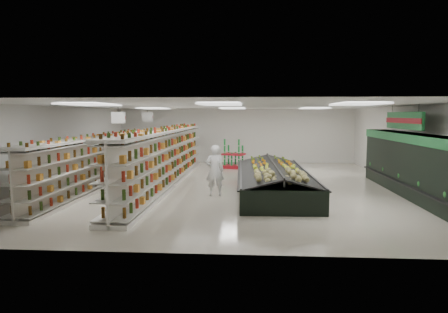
# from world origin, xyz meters

# --- Properties ---
(floor) EXTENTS (16.00, 16.00, 0.00)m
(floor) POSITION_xyz_m (0.00, 0.00, 0.00)
(floor) COLOR beige
(floor) RESTS_ON ground
(ceiling) EXTENTS (14.00, 16.00, 0.02)m
(ceiling) POSITION_xyz_m (0.00, 0.00, 3.20)
(ceiling) COLOR white
(ceiling) RESTS_ON wall_back
(wall_back) EXTENTS (14.00, 0.02, 3.20)m
(wall_back) POSITION_xyz_m (0.00, 8.00, 1.60)
(wall_back) COLOR silver
(wall_back) RESTS_ON floor
(wall_front) EXTENTS (14.00, 0.02, 3.20)m
(wall_front) POSITION_xyz_m (0.00, -8.00, 1.60)
(wall_front) COLOR silver
(wall_front) RESTS_ON floor
(wall_left) EXTENTS (0.02, 16.00, 3.20)m
(wall_left) POSITION_xyz_m (-7.00, 0.00, 1.60)
(wall_left) COLOR silver
(wall_left) RESTS_ON floor
(wall_right) EXTENTS (0.02, 16.00, 3.20)m
(wall_right) POSITION_xyz_m (7.00, 0.00, 1.60)
(wall_right) COLOR silver
(wall_right) RESTS_ON floor
(produce_wall_case) EXTENTS (0.93, 8.00, 2.20)m
(produce_wall_case) POSITION_xyz_m (6.53, -1.50, 1.24)
(produce_wall_case) COLOR black
(produce_wall_case) RESTS_ON floor
(aisle_sign_near) EXTENTS (0.52, 0.06, 0.75)m
(aisle_sign_near) POSITION_xyz_m (-3.80, -2.00, 2.75)
(aisle_sign_near) COLOR white
(aisle_sign_near) RESTS_ON ceiling
(aisle_sign_far) EXTENTS (0.52, 0.06, 0.75)m
(aisle_sign_far) POSITION_xyz_m (-3.80, 2.00, 2.75)
(aisle_sign_far) COLOR white
(aisle_sign_far) RESTS_ON ceiling
(hortifruti_banner) EXTENTS (0.12, 3.20, 0.95)m
(hortifruti_banner) POSITION_xyz_m (6.25, -1.50, 2.65)
(hortifruti_banner) COLOR #1F7738
(hortifruti_banner) RESTS_ON ceiling
(gondola_left) EXTENTS (1.09, 11.60, 2.01)m
(gondola_left) POSITION_xyz_m (-5.11, -0.46, 0.92)
(gondola_left) COLOR white
(gondola_left) RESTS_ON floor
(gondola_center) EXTENTS (1.10, 12.95, 2.24)m
(gondola_center) POSITION_xyz_m (-2.54, -0.06, 1.03)
(gondola_center) COLOR white
(gondola_center) RESTS_ON floor
(produce_island) EXTENTS (2.84, 7.38, 1.09)m
(produce_island) POSITION_xyz_m (1.75, -1.19, 0.50)
(produce_island) COLOR black
(produce_island) RESTS_ON floor
(soda_endcap) EXTENTS (1.31, 1.10, 1.44)m
(soda_endcap) POSITION_xyz_m (-0.01, 5.19, 0.70)
(soda_endcap) COLOR #A9131E
(soda_endcap) RESTS_ON floor
(shopper_main) EXTENTS (0.72, 0.54, 1.80)m
(shopper_main) POSITION_xyz_m (-0.36, -2.07, 0.90)
(shopper_main) COLOR white
(shopper_main) RESTS_ON floor
(shopper_background) EXTENTS (0.59, 0.88, 1.73)m
(shopper_background) POSITION_xyz_m (-3.25, 3.67, 0.87)
(shopper_background) COLOR tan
(shopper_background) RESTS_ON floor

